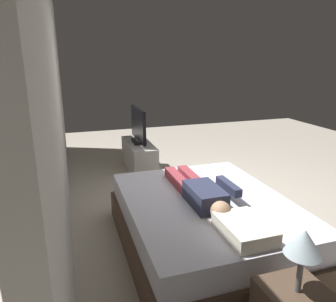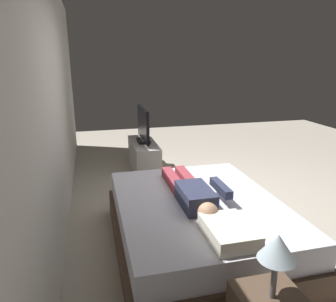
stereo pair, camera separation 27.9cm
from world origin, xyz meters
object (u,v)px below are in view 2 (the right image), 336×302
object	(u,v)px
pillow	(229,232)
tv	(143,126)
person	(193,192)
bed	(198,225)
tv_stand	(144,156)
lamp	(277,248)
remote	(224,189)

from	to	relation	value
pillow	tv	xyz separation A→B (m)	(3.18, 0.12, 0.18)
pillow	person	distance (m)	0.73
bed	pillow	distance (m)	0.78
bed	person	size ratio (longest dim) A/B	1.62
pillow	tv_stand	distance (m)	3.20
bed	tv_stand	world-z (taller)	bed
pillow	person	bearing A→B (deg)	4.11
tv_stand	lamp	size ratio (longest dim) A/B	2.62
tv_stand	lamp	xyz separation A→B (m)	(-3.80, -0.12, 0.60)
pillow	bed	bearing A→B (deg)	0.00
bed	remote	world-z (taller)	remote
lamp	person	bearing A→B (deg)	2.30
person	remote	world-z (taller)	person
remote	person	bearing A→B (deg)	110.47
bed	remote	size ratio (longest dim) A/B	13.61
person	lamp	size ratio (longest dim) A/B	3.00
tv	lamp	size ratio (longest dim) A/B	2.10
pillow	tv_stand	xyz separation A→B (m)	(3.18, 0.12, -0.35)
bed	lamp	distance (m)	1.45
bed	tv	world-z (taller)	tv
bed	lamp	world-z (taller)	lamp
remote	tv	world-z (taller)	tv
tv_stand	tv	size ratio (longest dim) A/B	1.25
remote	lamp	xyz separation A→B (m)	(-1.50, 0.35, 0.30)
pillow	remote	distance (m)	0.95
pillow	tv_stand	world-z (taller)	pillow
lamp	pillow	bearing A→B (deg)	0.17
tv_stand	bed	bearing A→B (deg)	-177.19
lamp	tv_stand	bearing A→B (deg)	1.86
person	lamp	xyz separation A→B (m)	(-1.35, -0.05, 0.23)
pillow	lamp	size ratio (longest dim) A/B	1.14
tv_stand	lamp	distance (m)	3.85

